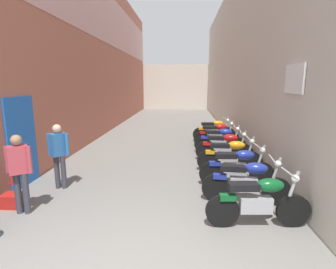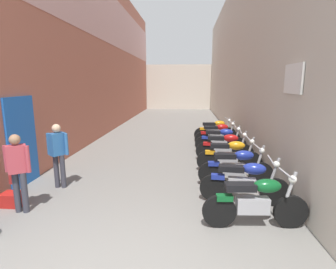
% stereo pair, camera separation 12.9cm
% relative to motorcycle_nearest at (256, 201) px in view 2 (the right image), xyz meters
% --- Properties ---
extents(ground_plane, '(39.11, 39.11, 0.00)m').
position_rel_motorcycle_nearest_xyz_m(ground_plane, '(-2.17, 7.80, -0.50)').
color(ground_plane, slate).
extents(building_left, '(0.45, 23.11, 8.02)m').
position_rel_motorcycle_nearest_xyz_m(building_left, '(-5.47, 9.76, 3.55)').
color(building_left, '#B76651').
rests_on(building_left, ground).
extents(building_right, '(0.45, 23.11, 7.35)m').
position_rel_motorcycle_nearest_xyz_m(building_right, '(1.14, 9.79, 3.17)').
color(building_right, beige).
rests_on(building_right, ground).
extents(building_far_end, '(9.22, 2.00, 4.23)m').
position_rel_motorcycle_nearest_xyz_m(building_far_end, '(-2.17, 22.35, 1.61)').
color(building_far_end, beige).
rests_on(building_far_end, ground).
extents(motorcycle_nearest, '(1.85, 0.58, 1.04)m').
position_rel_motorcycle_nearest_xyz_m(motorcycle_nearest, '(0.00, 0.00, 0.00)').
color(motorcycle_nearest, black).
rests_on(motorcycle_nearest, ground).
extents(motorcycle_second, '(1.85, 0.58, 1.04)m').
position_rel_motorcycle_nearest_xyz_m(motorcycle_second, '(-0.00, 0.95, 0.00)').
color(motorcycle_second, black).
rests_on(motorcycle_second, ground).
extents(motorcycle_third, '(1.85, 0.58, 1.04)m').
position_rel_motorcycle_nearest_xyz_m(motorcycle_third, '(0.00, 1.95, 0.00)').
color(motorcycle_third, black).
rests_on(motorcycle_third, ground).
extents(motorcycle_fourth, '(1.85, 0.58, 1.04)m').
position_rel_motorcycle_nearest_xyz_m(motorcycle_fourth, '(0.00, 3.00, 0.00)').
color(motorcycle_fourth, black).
rests_on(motorcycle_fourth, ground).
extents(motorcycle_fifth, '(1.84, 0.58, 1.04)m').
position_rel_motorcycle_nearest_xyz_m(motorcycle_fifth, '(-0.00, 4.02, 0.00)').
color(motorcycle_fifth, black).
rests_on(motorcycle_fifth, ground).
extents(motorcycle_sixth, '(1.85, 0.58, 1.04)m').
position_rel_motorcycle_nearest_xyz_m(motorcycle_sixth, '(-0.00, 5.06, 0.00)').
color(motorcycle_sixth, black).
rests_on(motorcycle_sixth, ground).
extents(motorcycle_seventh, '(1.84, 0.58, 1.04)m').
position_rel_motorcycle_nearest_xyz_m(motorcycle_seventh, '(-0.00, 6.12, 0.00)').
color(motorcycle_seventh, black).
rests_on(motorcycle_seventh, ground).
extents(motorcycle_eighth, '(1.84, 0.58, 1.04)m').
position_rel_motorcycle_nearest_xyz_m(motorcycle_eighth, '(-0.00, 7.08, 0.00)').
color(motorcycle_eighth, black).
rests_on(motorcycle_eighth, ground).
extents(pedestrian_by_doorway, '(0.52, 0.36, 1.57)m').
position_rel_motorcycle_nearest_xyz_m(pedestrian_by_doorway, '(-4.46, 0.23, 0.42)').
color(pedestrian_by_doorway, '#383842').
rests_on(pedestrian_by_doorway, ground).
extents(pedestrian_mid_alley, '(0.52, 0.39, 1.57)m').
position_rel_motorcycle_nearest_xyz_m(pedestrian_mid_alley, '(-4.29, 1.50, 0.42)').
color(pedestrian_mid_alley, '#383842').
rests_on(pedestrian_mid_alley, ground).
extents(plastic_crate, '(0.44, 0.32, 0.28)m').
position_rel_motorcycle_nearest_xyz_m(plastic_crate, '(-4.81, 0.48, -0.36)').
color(plastic_crate, red).
rests_on(plastic_crate, ground).
extents(umbrella_leaning, '(0.20, 0.35, 0.97)m').
position_rel_motorcycle_nearest_xyz_m(umbrella_leaning, '(-4.94, 0.69, 0.18)').
color(umbrella_leaning, '#4C4C4C').
rests_on(umbrella_leaning, ground).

